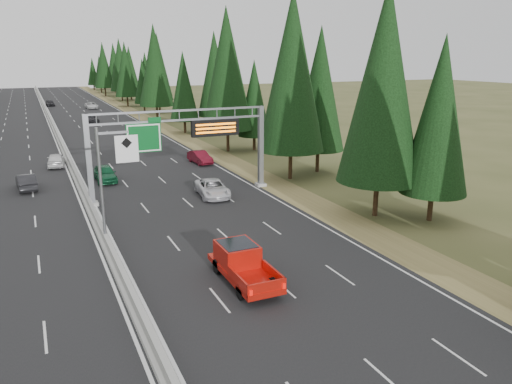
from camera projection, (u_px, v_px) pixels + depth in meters
road at (56, 133)px, 81.99m from camera, size 32.00×260.00×0.08m
shoulder_right at (162, 127)px, 89.10m from camera, size 3.60×260.00×0.06m
median_barrier at (56, 131)px, 81.89m from camera, size 0.70×260.00×0.85m
sign_gantry at (188, 139)px, 44.58m from camera, size 16.75×0.98×7.80m
hov_sign_pole at (110, 178)px, 32.69m from camera, size 2.80×0.50×8.00m
tree_row_right at (209, 77)px, 75.38m from camera, size 11.87×239.32×18.87m
silver_minivan at (212, 188)px, 45.30m from camera, size 3.02×5.59×1.49m
red_pickup at (241, 261)px, 28.41m from camera, size 2.20×6.15×2.01m
car_ahead_green at (105, 173)px, 50.62m from camera, size 1.96×4.82×1.64m
car_ahead_dkred at (200, 157)px, 59.03m from camera, size 1.99×4.62×1.48m
car_ahead_dkgrey at (92, 119)px, 94.90m from camera, size 2.24×5.01×1.43m
car_ahead_white at (91, 105)px, 119.16m from camera, size 2.73×5.59×1.53m
car_ahead_far at (50, 103)px, 125.26m from camera, size 2.21×4.81×1.60m
car_onc_near at (26, 182)px, 47.56m from camera, size 1.99×4.71×1.51m
car_onc_white at (56, 160)px, 57.26m from camera, size 2.27×4.76×1.57m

